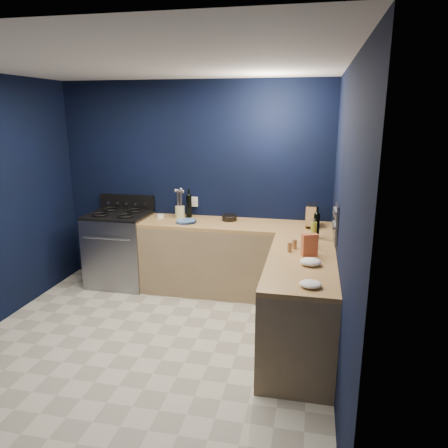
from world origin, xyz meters
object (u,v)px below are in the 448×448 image
(knife_block, at_px, (311,217))
(crouton_bag, at_px, (310,245))
(gas_range, at_px, (120,250))
(plate_stack, at_px, (186,221))
(utensil_crock, at_px, (180,212))

(knife_block, relative_size, crouton_bag, 1.07)
(gas_range, bearing_deg, crouton_bag, -23.08)
(knife_block, height_order, crouton_bag, knife_block)
(gas_range, distance_m, plate_stack, 1.04)
(utensil_crock, xyz_separation_m, knife_block, (1.64, -0.11, 0.04))
(gas_range, relative_size, knife_block, 4.04)
(knife_block, bearing_deg, utensil_crock, 176.76)
(utensil_crock, relative_size, knife_block, 0.66)
(crouton_bag, bearing_deg, knife_block, 67.96)
(gas_range, relative_size, plate_stack, 3.85)
(utensil_crock, height_order, crouton_bag, crouton_bag)
(gas_range, relative_size, crouton_bag, 4.33)
(knife_block, bearing_deg, crouton_bag, -89.49)
(utensil_crock, height_order, knife_block, knife_block)
(gas_range, xyz_separation_m, utensil_crock, (0.79, 0.14, 0.52))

